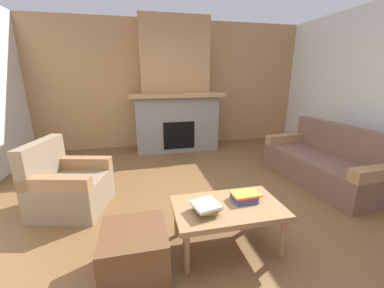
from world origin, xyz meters
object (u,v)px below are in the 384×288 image
Objects in this scene: armchair at (68,186)px; coffee_table at (228,211)px; couch at (325,163)px; fireplace at (175,95)px; ottoman at (135,252)px.

armchair is 0.92× the size of coffee_table.
couch is 2.02× the size of armchair.
fireplace is 5.19× the size of ottoman.
fireplace is 2.90m from armchair.
fireplace is 1.45× the size of couch.
ottoman is (0.79, -1.20, -0.09)m from armchair.
armchair is (-3.62, 0.02, 0.01)m from couch.
coffee_table is at bearing -152.30° from couch.
couch is at bearing 22.68° from ottoman.
armchair is at bearing 179.66° from couch.
fireplace reaches higher than coffee_table.
coffee_table reaches higher than ottoman.
fireplace is at bearing 89.26° from coffee_table.
couch is 2.24m from coffee_table.
couch is at bearing -48.93° from fireplace.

